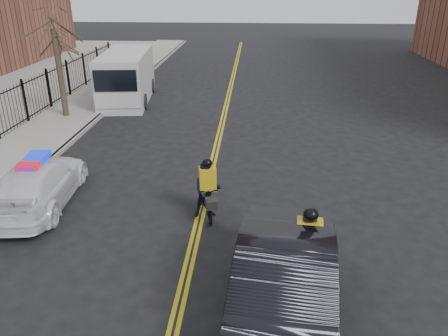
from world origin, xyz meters
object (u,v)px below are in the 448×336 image
cargo_van (126,78)px  cyclist_far (208,194)px  cyclist_near (307,262)px  dark_sedan (283,293)px  police_cruiser (38,184)px

cargo_van → cyclist_far: size_ratio=3.55×
cargo_van → cyclist_near: size_ratio=3.07×
dark_sedan → cargo_van: size_ratio=0.83×
cyclist_far → dark_sedan: bearing=-80.8°
police_cruiser → cargo_van: size_ratio=0.74×
police_cruiser → cyclist_near: 8.23m
cargo_van → cyclist_near: bearing=-68.5°
dark_sedan → cyclist_far: (-1.85, 4.28, -0.18)m
cyclist_near → cyclist_far: 3.88m
police_cruiser → cyclist_near: bearing=150.5°
police_cruiser → dark_sedan: 8.33m
cyclist_far → cyclist_near: bearing=-65.5°
cargo_van → police_cruiser: bearing=-93.2°
dark_sedan → cargo_van: 18.28m
dark_sedan → cyclist_far: 4.67m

